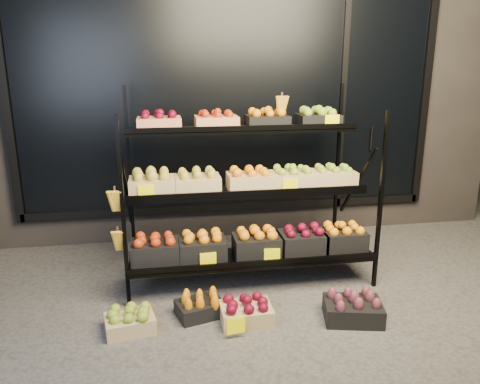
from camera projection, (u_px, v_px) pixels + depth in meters
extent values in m
plane|color=#514F4C|center=(261.00, 307.00, 3.68)|extent=(24.00, 24.00, 0.00)
cube|color=#2D2826|center=(218.00, 71.00, 5.67)|extent=(6.00, 2.00, 3.50)
cube|color=black|center=(230.00, 93.00, 4.76)|extent=(4.20, 0.04, 2.40)
cube|color=black|center=(231.00, 207.00, 5.07)|extent=(4.30, 0.06, 0.08)
cube|color=black|center=(5.00, 96.00, 4.39)|extent=(0.08, 0.06, 2.50)
cube|color=black|center=(425.00, 91.00, 5.09)|extent=(0.08, 0.06, 2.50)
cube|color=black|center=(343.00, 92.00, 4.94)|extent=(0.06, 0.06, 2.50)
cylinder|color=black|center=(372.00, 138.00, 5.10)|extent=(0.02, 0.02, 0.25)
cube|color=black|center=(123.00, 216.00, 3.48)|extent=(0.03, 0.03, 1.50)
cube|color=black|center=(381.00, 203.00, 3.82)|extent=(0.03, 0.03, 1.50)
cube|color=black|center=(130.00, 175.00, 4.38)|extent=(0.03, 0.03, 1.66)
cube|color=black|center=(337.00, 167.00, 4.71)|extent=(0.03, 0.03, 1.66)
cube|color=black|center=(253.00, 258.00, 3.94)|extent=(2.05, 0.42, 0.03)
cube|color=black|center=(258.00, 264.00, 3.74)|extent=(2.05, 0.02, 0.05)
cube|color=black|center=(247.00, 191.00, 4.09)|extent=(2.05, 0.40, 0.03)
cube|color=black|center=(251.00, 193.00, 3.90)|extent=(2.05, 0.02, 0.05)
cube|color=black|center=(241.00, 130.00, 4.24)|extent=(2.05, 0.40, 0.03)
cube|color=black|center=(245.00, 129.00, 4.05)|extent=(2.05, 0.02, 0.05)
cube|color=tan|center=(159.00, 124.00, 4.10)|extent=(0.38, 0.28, 0.11)
ellipsoid|color=maroon|center=(159.00, 114.00, 4.08)|extent=(0.32, 0.24, 0.07)
cube|color=tan|center=(216.00, 122.00, 4.19)|extent=(0.38, 0.28, 0.11)
ellipsoid|color=#AF240C|center=(216.00, 113.00, 4.16)|extent=(0.32, 0.24, 0.07)
cube|color=black|center=(267.00, 121.00, 4.26)|extent=(0.38, 0.28, 0.11)
ellipsoid|color=orange|center=(267.00, 112.00, 4.24)|extent=(0.32, 0.24, 0.07)
cube|color=black|center=(318.00, 120.00, 4.34)|extent=(0.38, 0.28, 0.11)
ellipsoid|color=#87A529|center=(318.00, 111.00, 4.32)|extent=(0.32, 0.24, 0.07)
cube|color=tan|center=(152.00, 186.00, 3.94)|extent=(0.38, 0.28, 0.14)
ellipsoid|color=gold|center=(152.00, 174.00, 3.91)|extent=(0.32, 0.24, 0.07)
cube|color=tan|center=(198.00, 184.00, 4.00)|extent=(0.38, 0.28, 0.14)
ellipsoid|color=gold|center=(197.00, 173.00, 3.97)|extent=(0.32, 0.24, 0.07)
cube|color=tan|center=(249.00, 182.00, 4.07)|extent=(0.38, 0.28, 0.14)
ellipsoid|color=orange|center=(249.00, 171.00, 4.04)|extent=(0.32, 0.24, 0.07)
cube|color=tan|center=(292.00, 180.00, 4.13)|extent=(0.38, 0.28, 0.14)
ellipsoid|color=#87A529|center=(292.00, 169.00, 4.11)|extent=(0.32, 0.24, 0.07)
cube|color=tan|center=(333.00, 178.00, 4.20)|extent=(0.38, 0.28, 0.14)
ellipsoid|color=#87A529|center=(333.00, 167.00, 4.17)|extent=(0.32, 0.24, 0.07)
cube|color=black|center=(155.00, 253.00, 3.78)|extent=(0.38, 0.28, 0.18)
ellipsoid|color=#AF240C|center=(154.00, 239.00, 3.75)|extent=(0.32, 0.24, 0.07)
cube|color=black|center=(202.00, 249.00, 3.84)|extent=(0.38, 0.28, 0.18)
ellipsoid|color=orange|center=(202.00, 236.00, 3.81)|extent=(0.32, 0.24, 0.07)
cube|color=black|center=(256.00, 246.00, 3.92)|extent=(0.38, 0.28, 0.18)
ellipsoid|color=orange|center=(256.00, 232.00, 3.88)|extent=(0.32, 0.24, 0.07)
cube|color=black|center=(302.00, 243.00, 3.98)|extent=(0.38, 0.28, 0.18)
ellipsoid|color=maroon|center=(303.00, 230.00, 3.95)|extent=(0.32, 0.24, 0.07)
cube|color=black|center=(342.00, 240.00, 4.04)|extent=(0.38, 0.28, 0.18)
ellipsoid|color=orange|center=(343.00, 227.00, 4.01)|extent=(0.32, 0.24, 0.07)
ellipsoid|color=gold|center=(115.00, 189.00, 3.44)|extent=(0.14, 0.08, 0.22)
ellipsoid|color=gold|center=(118.00, 230.00, 3.52)|extent=(0.14, 0.08, 0.22)
ellipsoid|color=gold|center=(282.00, 95.00, 4.12)|extent=(0.14, 0.08, 0.22)
cube|color=#FFF100|center=(146.00, 192.00, 3.79)|extent=(0.13, 0.01, 0.12)
cube|color=#FFF100|center=(290.00, 186.00, 3.99)|extent=(0.13, 0.01, 0.12)
cube|color=#FFF100|center=(332.00, 121.00, 4.21)|extent=(0.13, 0.01, 0.12)
cube|color=#FFF100|center=(208.00, 260.00, 3.71)|extent=(0.13, 0.01, 0.12)
cube|color=#FFF100|center=(272.00, 255.00, 3.80)|extent=(0.13, 0.01, 0.12)
cube|color=#FFF100|center=(236.00, 331.00, 3.24)|extent=(0.13, 0.01, 0.12)
cube|color=tan|center=(130.00, 323.00, 3.34)|extent=(0.38, 0.31, 0.12)
ellipsoid|color=#87A529|center=(129.00, 312.00, 3.31)|extent=(0.32, 0.26, 0.07)
cube|color=black|center=(200.00, 308.00, 3.54)|extent=(0.39, 0.33, 0.12)
ellipsoid|color=orange|center=(200.00, 298.00, 3.51)|extent=(0.33, 0.28, 0.07)
cube|color=tan|center=(246.00, 314.00, 3.45)|extent=(0.37, 0.28, 0.13)
ellipsoid|color=maroon|center=(246.00, 303.00, 3.42)|extent=(0.31, 0.23, 0.07)
cube|color=black|center=(353.00, 311.00, 3.48)|extent=(0.48, 0.39, 0.14)
ellipsoid|color=brown|center=(354.00, 299.00, 3.45)|extent=(0.40, 0.33, 0.07)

